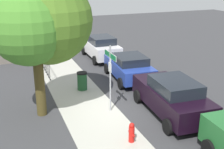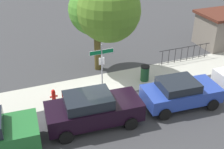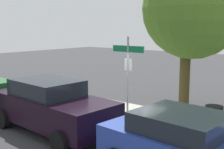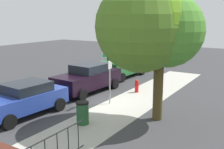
% 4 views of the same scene
% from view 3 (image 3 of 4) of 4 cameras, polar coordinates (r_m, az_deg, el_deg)
% --- Properties ---
extents(ground_plane, '(60.00, 60.00, 0.00)m').
position_cam_3_polar(ground_plane, '(10.68, 1.43, -9.44)').
color(ground_plane, '#38383A').
extents(sidewalk_strip, '(24.00, 2.60, 0.00)m').
position_cam_3_polar(sidewalk_strip, '(10.76, 14.37, -9.57)').
color(sidewalk_strip, '#B0AEA1').
rests_on(sidewalk_strip, ground_plane).
extents(street_sign, '(1.35, 0.07, 3.07)m').
position_cam_3_polar(street_sign, '(10.51, 3.05, 1.78)').
color(street_sign, '#9EA0A5').
rests_on(street_sign, ground_plane).
extents(shade_tree, '(4.09, 4.37, 5.99)m').
position_cam_3_polar(shade_tree, '(12.18, 15.11, 11.97)').
color(shade_tree, '#473C1C').
rests_on(shade_tree, ground_plane).
extents(car_black, '(4.66, 2.29, 1.70)m').
position_cam_3_polar(car_black, '(9.91, -11.46, -5.84)').
color(car_black, black).
rests_on(car_black, ground_plane).
extents(car_blue, '(4.15, 2.32, 1.51)m').
position_cam_3_polar(car_blue, '(6.98, 14.39, -13.08)').
color(car_blue, '#243C98').
rests_on(car_blue, ground_plane).
extents(fire_hydrant, '(0.42, 0.22, 0.78)m').
position_cam_3_polar(fire_hydrant, '(12.73, -6.48, -4.66)').
color(fire_hydrant, red).
rests_on(fire_hydrant, ground_plane).
extents(trash_bin, '(0.55, 0.55, 0.98)m').
position_cam_3_polar(trash_bin, '(9.91, 18.78, -8.42)').
color(trash_bin, '#1E4C28').
rests_on(trash_bin, ground_plane).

